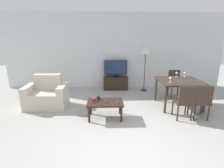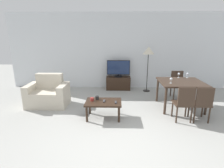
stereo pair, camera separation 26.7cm
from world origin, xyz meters
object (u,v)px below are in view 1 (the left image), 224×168
(dining_chair_far, at_px, (175,82))
(wine_glass_center, at_px, (177,73))
(dining_chair_near, at_px, (184,101))
(floor_lamp, at_px, (146,52))
(tv_stand, at_px, (116,83))
(dining_table, at_px, (179,83))
(tv, at_px, (116,69))
(remote_primary, at_px, (106,101))
(wine_glass_left, at_px, (170,78))
(remote_secondary, at_px, (118,102))
(armchair, at_px, (47,96))
(cup_colored_far, at_px, (93,100))
(wine_glass_right, at_px, (185,73))
(cup_white_near, at_px, (98,98))
(dining_chair_near_right, at_px, (201,100))
(coffee_table, at_px, (105,104))

(dining_chair_far, bearing_deg, wine_glass_center, -107.75)
(dining_chair_near, distance_m, floor_lamp, 2.47)
(tv_stand, height_order, wine_glass_center, wine_glass_center)
(dining_table, bearing_deg, dining_chair_far, 76.41)
(tv, distance_m, remote_primary, 2.37)
(wine_glass_left, bearing_deg, remote_secondary, -158.18)
(armchair, relative_size, dining_chair_far, 1.30)
(dining_chair_far, bearing_deg, cup_colored_far, -149.59)
(remote_primary, bearing_deg, wine_glass_right, 25.36)
(tv_stand, bearing_deg, dining_chair_far, -24.28)
(floor_lamp, distance_m, remote_secondary, 2.62)
(dining_chair_near, distance_m, dining_chair_far, 1.67)
(dining_chair_near, height_order, remote_primary, dining_chair_near)
(dining_table, relative_size, cup_white_near, 12.54)
(dining_chair_near_right, bearing_deg, dining_chair_near, 180.00)
(coffee_table, relative_size, wine_glass_left, 5.76)
(wine_glass_left, bearing_deg, dining_chair_near_right, -49.83)
(dining_table, xyz_separation_m, remote_secondary, (-1.73, -0.75, -0.23))
(remote_secondary, relative_size, wine_glass_right, 1.03)
(cup_colored_far, bearing_deg, coffee_table, -7.48)
(dining_chair_near, relative_size, wine_glass_center, 5.75)
(dining_chair_far, height_order, wine_glass_center, wine_glass_center)
(remote_primary, bearing_deg, floor_lamp, 57.48)
(wine_glass_center, bearing_deg, floor_lamp, 125.40)
(tv_stand, distance_m, remote_primary, 2.36)
(dining_chair_near_right, bearing_deg, armchair, 167.12)
(tv, distance_m, wine_glass_right, 2.32)
(coffee_table, height_order, dining_chair_far, dining_chair_far)
(tv, distance_m, cup_colored_far, 2.40)
(wine_glass_left, bearing_deg, coffee_table, -163.71)
(dining_table, distance_m, remote_secondary, 1.90)
(armchair, relative_size, dining_chair_near_right, 1.30)
(cup_colored_far, bearing_deg, dining_chair_near_right, -3.81)
(coffee_table, distance_m, dining_chair_far, 2.67)
(armchair, distance_m, wine_glass_left, 3.35)
(armchair, xyz_separation_m, wine_glass_center, (3.70, 0.36, 0.53))
(tv, relative_size, dining_chair_near, 0.98)
(tv, bearing_deg, wine_glass_center, -35.23)
(dining_chair_near, bearing_deg, dining_chair_near_right, 0.00)
(armchair, xyz_separation_m, wine_glass_right, (3.95, 0.36, 0.53))
(coffee_table, xyz_separation_m, cup_white_near, (-0.16, 0.12, 0.10))
(tv, height_order, dining_table, tv)
(dining_chair_near_right, relative_size, floor_lamp, 0.54)
(armchair, relative_size, cup_white_near, 12.18)
(remote_secondary, relative_size, cup_white_near, 1.68)
(dining_chair_near, xyz_separation_m, cup_colored_far, (-2.09, 0.17, -0.02))
(remote_primary, height_order, wine_glass_left, wine_glass_left)
(dining_chair_near, height_order, cup_white_near, dining_chair_near)
(wine_glass_right, bearing_deg, wine_glass_left, -136.49)
(cup_colored_far, bearing_deg, floor_lamp, 51.86)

